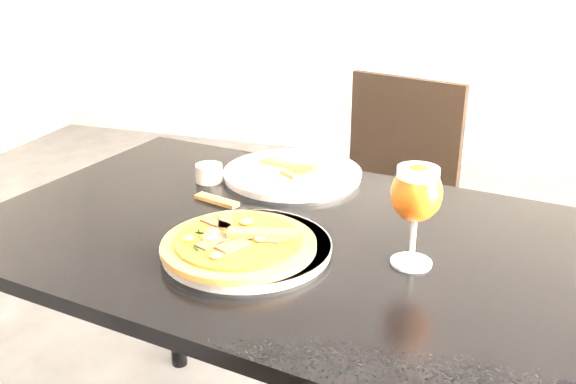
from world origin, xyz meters
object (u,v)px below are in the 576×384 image
(chair_far, at_px, (384,205))
(pizza, at_px, (240,243))
(dining_table, at_px, (272,266))
(beer_glass, at_px, (417,194))

(chair_far, bearing_deg, pizza, -79.61)
(chair_far, bearing_deg, dining_table, -79.74)
(chair_far, distance_m, beer_glass, 0.97)
(chair_far, relative_size, pizza, 3.08)
(pizza, distance_m, beer_glass, 0.33)
(pizza, bearing_deg, chair_far, 83.24)
(beer_glass, bearing_deg, pizza, -167.36)
(chair_far, distance_m, pizza, 0.98)
(dining_table, xyz_separation_m, beer_glass, (0.29, -0.07, 0.23))
(pizza, bearing_deg, dining_table, 84.01)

